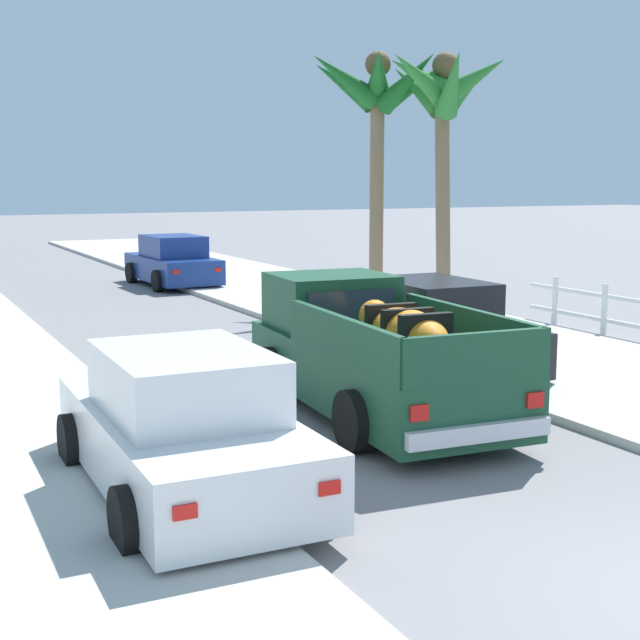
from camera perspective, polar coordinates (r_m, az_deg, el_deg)
name	(u,v)px	position (r m, az deg, el deg)	size (l,w,h in m)	color
sidewalk_right	(413,325)	(19.67, 5.95, -0.29)	(5.06, 60.00, 0.12)	beige
curb_right	(368,329)	(19.09, 3.09, -0.57)	(0.16, 60.00, 0.10)	silver
pickup_truck	(371,355)	(12.36, 3.31, -2.26)	(2.49, 5.34, 1.80)	#19472D
car_left_near	(184,428)	(9.27, -8.71, -6.83)	(2.08, 4.29, 1.54)	silver
car_right_near	(433,329)	(15.21, 7.22, -0.57)	(2.09, 4.29, 1.54)	black
car_left_mid	(173,262)	(27.53, -9.41, 3.66)	(2.12, 4.30, 1.54)	navy
palm_tree_left_fore	(378,97)	(23.06, 3.73, 14.03)	(4.14, 3.67, 6.42)	#846B4C
palm_tree_right_back	(442,98)	(22.41, 7.82, 13.91)	(3.49, 3.77, 6.28)	#846B4C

